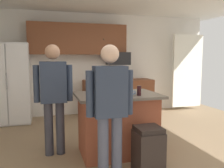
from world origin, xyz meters
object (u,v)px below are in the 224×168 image
refrigerator (9,83)px  glass_stout_tall (93,94)px  microwave_over_range (118,59)px  trash_bin (148,150)px  mug_blue_stoneware (89,90)px  serving_tray (119,93)px  glass_short_whisky (139,91)px  mug_ceramic_white (130,93)px  person_host_foreground (110,104)px  kitchen_island (117,123)px  person_guest_by_door (54,92)px

refrigerator → glass_stout_tall: 2.92m
microwave_over_range → trash_bin: microwave_over_range is taller
mug_blue_stoneware → serving_tray: mug_blue_stoneware is taller
glass_short_whisky → mug_ceramic_white: bearing=-167.6°
person_host_foreground → mug_blue_stoneware: size_ratio=13.55×
glass_stout_tall → refrigerator: bearing=118.3°
kitchen_island → trash_bin: size_ratio=2.05×
refrigerator → person_guest_by_door: (0.89, -2.09, 0.07)m
glass_stout_tall → mug_blue_stoneware: size_ratio=1.04×
mug_ceramic_white → trash_bin: size_ratio=0.20×
person_guest_by_door → microwave_over_range: bearing=65.7°
person_host_foreground → person_guest_by_door: bearing=56.1°
mug_blue_stoneware → glass_stout_tall: bearing=-93.1°
kitchen_island → mug_ceramic_white: 0.59m
refrigerator → microwave_over_range: refrigerator is taller
person_host_foreground → serving_tray: 0.81m
person_guest_by_door → serving_tray: bearing=-0.1°
mug_ceramic_white → serving_tray: mug_ceramic_white is taller
mug_blue_stoneware → serving_tray: size_ratio=0.27×
refrigerator → mug_blue_stoneware: bearing=-56.6°
trash_bin → microwave_over_range: bearing=79.3°
mug_blue_stoneware → trash_bin: bearing=-56.1°
person_host_foreground → glass_stout_tall: person_host_foreground is taller
refrigerator → person_guest_by_door: size_ratio=1.07×
mug_ceramic_white → microwave_over_range: bearing=76.0°
refrigerator → serving_tray: bearing=-51.5°
person_host_foreground → glass_short_whisky: person_host_foreground is taller
person_host_foreground → serving_tray: size_ratio=3.71×
glass_stout_tall → kitchen_island: bearing=30.8°
refrigerator → serving_tray: refrigerator is taller
person_host_foreground → trash_bin: person_host_foreground is taller
microwave_over_range → glass_stout_tall: 2.99m
kitchen_island → glass_stout_tall: glass_stout_tall is taller
kitchen_island → serving_tray: 0.48m
refrigerator → person_guest_by_door: 2.27m
glass_stout_tall → glass_short_whisky: bearing=2.0°
microwave_over_range → person_host_foreground: 3.40m
person_guest_by_door → glass_short_whisky: 1.27m
glass_stout_tall → trash_bin: 1.04m
person_guest_by_door → person_host_foreground: size_ratio=1.03×
serving_tray → mug_blue_stoneware: bearing=156.9°
person_host_foreground → mug_blue_stoneware: person_host_foreground is taller
kitchen_island → person_host_foreground: (-0.33, -0.74, 0.46)m
refrigerator → mug_blue_stoneware: 2.56m
glass_short_whisky → glass_stout_tall: bearing=-178.0°
refrigerator → trash_bin: bearing=-56.4°
refrigerator → person_host_foreground: refrigerator is taller
kitchen_island → mug_ceramic_white: mug_ceramic_white is taller
kitchen_island → person_guest_by_door: person_guest_by_door is taller
person_guest_by_door → person_host_foreground: 1.14m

